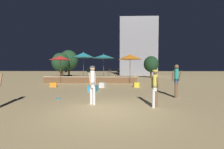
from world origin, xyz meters
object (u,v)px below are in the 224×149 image
(patio_umbrella_1, at_px, (60,58))
(bistro_chair_3, at_px, (118,71))
(person_2, at_px, (155,87))
(background_tree_3, at_px, (151,64))
(background_tree_0, at_px, (61,62))
(person_1, at_px, (176,79))
(background_tree_2, at_px, (62,62))
(cube_seat_3, at_px, (53,84))
(cube_seat_0, at_px, (136,85))
(patio_umbrella_2, at_px, (104,56))
(cube_seat_1, at_px, (93,88))
(person_0, at_px, (92,82))
(background_tree_1, at_px, (69,60))
(cube_seat_2, at_px, (102,85))
(bistro_chair_2, at_px, (88,71))
(frisbee_disc, at_px, (58,99))
(patio_umbrella_0, at_px, (130,57))
(bistro_chair_1, at_px, (110,71))
(bistro_chair_0, at_px, (66,71))

(patio_umbrella_1, xyz_separation_m, bistro_chair_3, (6.18, 0.94, -1.45))
(person_2, height_order, background_tree_3, background_tree_3)
(bistro_chair_3, relative_size, background_tree_0, 0.23)
(background_tree_0, xyz_separation_m, background_tree_3, (14.07, 2.40, -0.22))
(background_tree_0, bearing_deg, person_2, -57.63)
(person_1, distance_m, background_tree_2, 23.39)
(cube_seat_3, height_order, background_tree_0, background_tree_0)
(cube_seat_0, height_order, background_tree_0, background_tree_0)
(patio_umbrella_2, distance_m, bistro_chair_3, 2.35)
(cube_seat_0, distance_m, cube_seat_1, 4.10)
(bistro_chair_3, bearing_deg, person_0, -57.68)
(bistro_chair_3, height_order, background_tree_0, background_tree_0)
(cube_seat_1, height_order, cube_seat_3, cube_seat_1)
(patio_umbrella_1, distance_m, background_tree_1, 8.73)
(cube_seat_1, xyz_separation_m, bistro_chair_3, (1.86, 6.15, 1.07))
(cube_seat_2, height_order, person_0, person_0)
(cube_seat_2, height_order, bistro_chair_2, bistro_chair_2)
(cube_seat_1, bearing_deg, frisbee_disc, -118.58)
(cube_seat_0, bearing_deg, background_tree_0, 137.28)
(patio_umbrella_0, height_order, cube_seat_0, patio_umbrella_0)
(cube_seat_1, bearing_deg, patio_umbrella_0, 58.65)
(cube_seat_3, distance_m, frisbee_disc, 5.63)
(patio_umbrella_1, bearing_deg, cube_seat_0, -20.88)
(cube_seat_2, relative_size, background_tree_3, 0.16)
(bistro_chair_3, distance_m, background_tree_3, 9.64)
(person_0, bearing_deg, background_tree_0, 147.26)
(patio_umbrella_0, relative_size, cube_seat_0, 6.49)
(cube_seat_3, height_order, person_2, person_2)
(cube_seat_0, height_order, cube_seat_1, cube_seat_0)
(patio_umbrella_0, distance_m, patio_umbrella_2, 2.84)
(person_2, height_order, bistro_chair_1, bistro_chair_1)
(patio_umbrella_0, bearing_deg, background_tree_1, 137.21)
(patio_umbrella_2, xyz_separation_m, background_tree_1, (-6.47, 8.32, -0.01))
(bistro_chair_1, height_order, background_tree_3, background_tree_3)
(bistro_chair_2, relative_size, background_tree_1, 0.20)
(person_2, xyz_separation_m, background_tree_0, (-10.05, 15.86, 1.56))
(person_1, xyz_separation_m, background_tree_0, (-11.80, 13.72, 1.40))
(cube_seat_0, distance_m, bistro_chair_2, 6.89)
(cube_seat_3, distance_m, background_tree_0, 9.91)
(patio_umbrella_0, xyz_separation_m, background_tree_0, (-9.84, 6.45, -0.36))
(person_2, bearing_deg, bistro_chair_1, -111.60)
(person_2, xyz_separation_m, background_tree_3, (4.01, 18.27, 1.33))
(patio_umbrella_2, bearing_deg, background_tree_1, 127.84)
(bistro_chair_2, bearing_deg, bistro_chair_3, -21.36)
(bistro_chair_3, relative_size, background_tree_1, 0.20)
(bistro_chair_0, bearing_deg, background_tree_3, 55.62)
(cube_seat_1, xyz_separation_m, person_2, (3.35, -4.26, 0.69))
(cube_seat_0, relative_size, cube_seat_1, 0.67)
(background_tree_1, bearing_deg, background_tree_3, 1.10)
(background_tree_3, bearing_deg, background_tree_0, -170.30)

